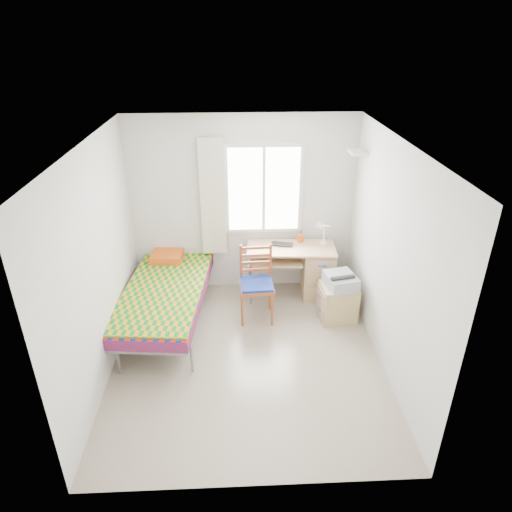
{
  "coord_description": "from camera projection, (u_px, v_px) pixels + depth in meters",
  "views": [
    {
      "loc": [
        -0.1,
        -4.4,
        3.63
      ],
      "look_at": [
        0.13,
        0.55,
        1.1
      ],
      "focal_mm": 32.0,
      "sensor_mm": 36.0,
      "label": 1
    }
  ],
  "objects": [
    {
      "name": "pen_cup",
      "position": [
        300.0,
        238.0,
        6.65
      ],
      "size": [
        0.09,
        0.09,
        0.11
      ],
      "primitive_type": "cylinder",
      "rotation": [
        0.0,
        0.0,
        0.01
      ],
      "color": "#D55317",
      "rests_on": "desk"
    },
    {
      "name": "curtain",
      "position": [
        213.0,
        198.0,
        6.39
      ],
      "size": [
        0.35,
        0.05,
        1.7
      ],
      "primitive_type": "cube",
      "color": "beige",
      "rests_on": "wall_back"
    },
    {
      "name": "cabinet",
      "position": [
        337.0,
        302.0,
        6.2
      ],
      "size": [
        0.51,
        0.46,
        0.51
      ],
      "rotation": [
        0.0,
        0.0,
        0.1
      ],
      "color": "tan",
      "rests_on": "floor"
    },
    {
      "name": "printer",
      "position": [
        341.0,
        281.0,
        6.02
      ],
      "size": [
        0.45,
        0.49,
        0.18
      ],
      "rotation": [
        0.0,
        0.0,
        0.21
      ],
      "color": "#9D9EA5",
      "rests_on": "cabinet"
    },
    {
      "name": "chair",
      "position": [
        257.0,
        279.0,
        6.11
      ],
      "size": [
        0.46,
        0.46,
        1.03
      ],
      "rotation": [
        0.0,
        0.0,
        0.05
      ],
      "color": "#9F441E",
      "rests_on": "floor"
    },
    {
      "name": "window",
      "position": [
        264.0,
        190.0,
        6.42
      ],
      "size": [
        1.1,
        0.04,
        1.3
      ],
      "color": "white",
      "rests_on": "wall_back"
    },
    {
      "name": "wall_left",
      "position": [
        98.0,
        266.0,
        4.91
      ],
      "size": [
        0.0,
        3.5,
        3.5
      ],
      "primitive_type": "plane",
      "rotation": [
        1.57,
        0.0,
        1.57
      ],
      "color": "silver",
      "rests_on": "ground"
    },
    {
      "name": "floor",
      "position": [
        247.0,
        357.0,
        5.57
      ],
      "size": [
        3.5,
        3.5,
        0.0
      ],
      "primitive_type": "plane",
      "color": "#BCAD93",
      "rests_on": "ground"
    },
    {
      "name": "bed",
      "position": [
        165.0,
        291.0,
        6.07
      ],
      "size": [
        1.23,
        2.29,
        0.95
      ],
      "rotation": [
        0.0,
        0.0,
        -0.1
      ],
      "color": "gray",
      "rests_on": "floor"
    },
    {
      "name": "wall_right",
      "position": [
        390.0,
        260.0,
        5.05
      ],
      "size": [
        0.0,
        3.5,
        3.5
      ],
      "primitive_type": "plane",
      "rotation": [
        1.57,
        0.0,
        -1.57
      ],
      "color": "silver",
      "rests_on": "ground"
    },
    {
      "name": "wall_back",
      "position": [
        243.0,
        206.0,
        6.54
      ],
      "size": [
        3.2,
        0.0,
        3.2
      ],
      "primitive_type": "plane",
      "rotation": [
        1.57,
        0.0,
        0.0
      ],
      "color": "silver",
      "rests_on": "ground"
    },
    {
      "name": "laptop",
      "position": [
        282.0,
        246.0,
        6.53
      ],
      "size": [
        0.36,
        0.28,
        0.03
      ],
      "primitive_type": "imported",
      "rotation": [
        0.0,
        0.0,
        -0.25
      ],
      "color": "black",
      "rests_on": "desk"
    },
    {
      "name": "desk",
      "position": [
        313.0,
        269.0,
        6.69
      ],
      "size": [
        1.29,
        0.65,
        0.79
      ],
      "rotation": [
        0.0,
        0.0,
        -0.06
      ],
      "color": "tan",
      "rests_on": "floor"
    },
    {
      "name": "floating_shelf",
      "position": [
        357.0,
        152.0,
        5.91
      ],
      "size": [
        0.2,
        0.32,
        0.03
      ],
      "primitive_type": "cube",
      "color": "white",
      "rests_on": "wall_right"
    },
    {
      "name": "ceiling",
      "position": [
        245.0,
        144.0,
        4.39
      ],
      "size": [
        3.5,
        3.5,
        0.0
      ],
      "primitive_type": "plane",
      "rotation": [
        3.14,
        0.0,
        0.0
      ],
      "color": "white",
      "rests_on": "wall_back"
    },
    {
      "name": "task_lamp",
      "position": [
        321.0,
        231.0,
        6.37
      ],
      "size": [
        0.23,
        0.33,
        0.43
      ],
      "rotation": [
        0.0,
        0.0,
        0.02
      ],
      "color": "white",
      "rests_on": "desk"
    },
    {
      "name": "book",
      "position": [
        277.0,
        259.0,
        6.61
      ],
      "size": [
        0.28,
        0.31,
        0.02
      ],
      "primitive_type": "imported",
      "rotation": [
        0.0,
        0.0,
        0.47
      ],
      "color": "gray",
      "rests_on": "desk"
    }
  ]
}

